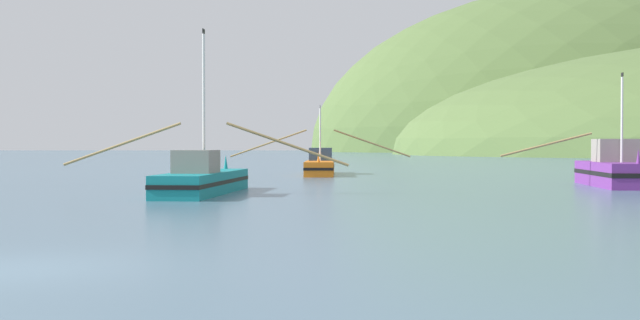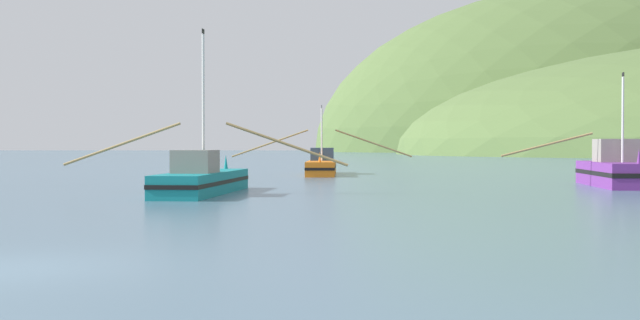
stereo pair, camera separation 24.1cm
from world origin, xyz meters
The scene contains 5 objects.
ground_plane centered at (0.00, 0.00, 0.00)m, with size 600.00×600.00×0.00m, color slate.
hill_mid_right centered at (88.50, 255.59, 0.00)m, with size 185.97×148.78×108.58m, color #516B38.
fishing_boat_purple centered at (19.97, 28.35, 0.81)m, with size 11.89×8.37×5.80m.
fishing_boat_orange centered at (4.16, 44.06, 0.66)m, with size 12.98×9.96×4.99m.
fishing_boat_teal centered at (-0.38, 21.25, 0.63)m, with size 12.74×9.93×7.22m.
Camera 2 is at (5.89, -13.44, 2.14)m, focal length 44.88 mm.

